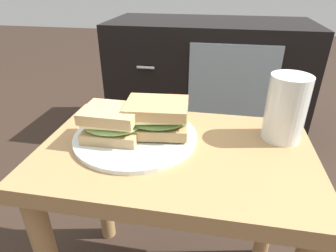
% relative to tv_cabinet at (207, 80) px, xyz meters
% --- Properties ---
extents(side_table, '(0.56, 0.36, 0.46)m').
position_rel_tv_cabinet_xyz_m(side_table, '(-0.02, -0.95, 0.08)').
color(side_table, '#A37A4C').
rests_on(side_table, ground).
extents(tv_cabinet, '(0.96, 0.46, 0.58)m').
position_rel_tv_cabinet_xyz_m(tv_cabinet, '(0.00, 0.00, 0.00)').
color(tv_cabinet, black).
rests_on(tv_cabinet, ground).
extents(plate, '(0.27, 0.27, 0.01)m').
position_rel_tv_cabinet_xyz_m(plate, '(-0.11, -0.92, 0.17)').
color(plate, silver).
rests_on(plate, side_table).
extents(sandwich_front, '(0.13, 0.10, 0.07)m').
position_rel_tv_cabinet_xyz_m(sandwich_front, '(-0.15, -0.94, 0.21)').
color(sandwich_front, tan).
rests_on(sandwich_front, plate).
extents(sandwich_back, '(0.15, 0.12, 0.07)m').
position_rel_tv_cabinet_xyz_m(sandwich_back, '(-0.06, -0.91, 0.22)').
color(sandwich_back, tan).
rests_on(sandwich_back, plate).
extents(beer_glass, '(0.08, 0.08, 0.14)m').
position_rel_tv_cabinet_xyz_m(beer_glass, '(0.20, -0.86, 0.24)').
color(beer_glass, silver).
rests_on(beer_glass, side_table).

